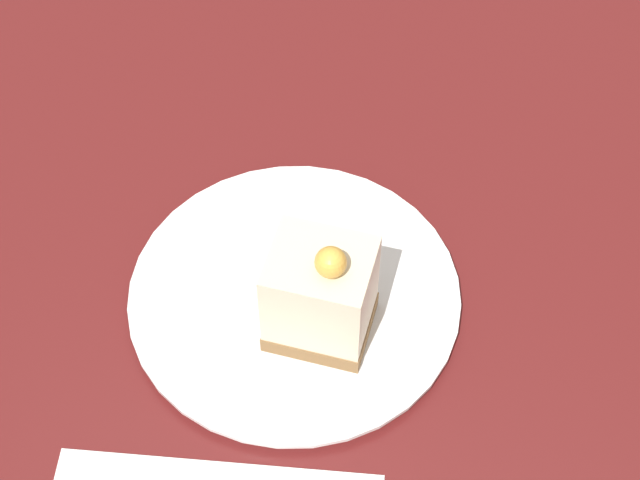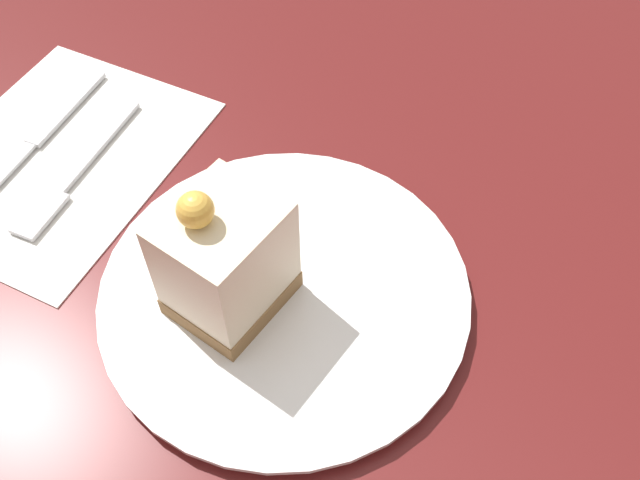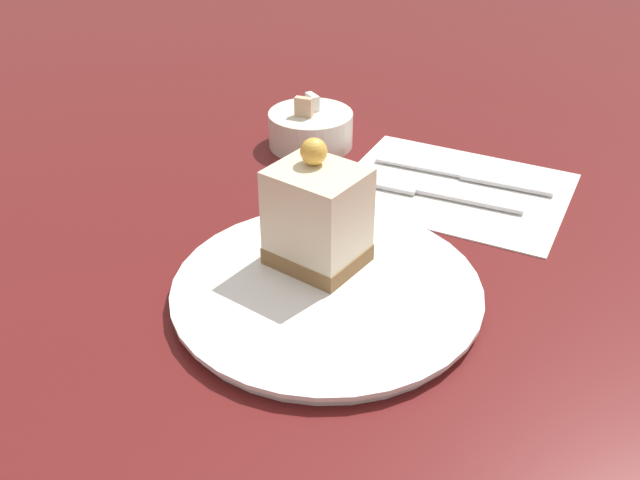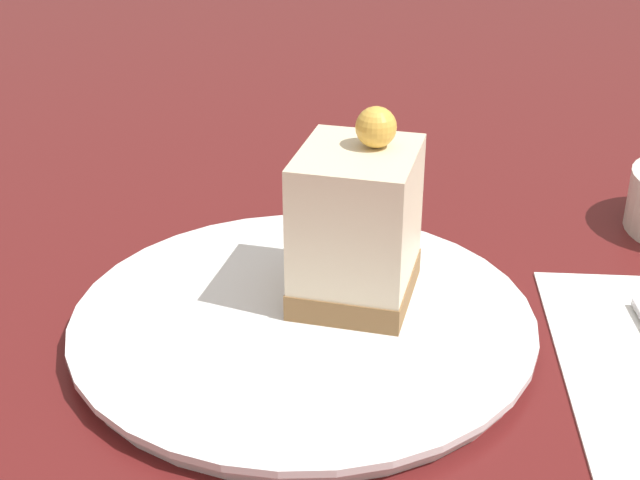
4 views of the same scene
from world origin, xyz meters
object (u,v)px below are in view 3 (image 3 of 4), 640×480
object	(u,v)px
plate	(327,290)
sugar_bowl	(311,129)
fork	(433,193)
cake_slice	(315,218)
knife	(478,178)

from	to	relation	value
plate	sugar_bowl	xyz separation A→B (m)	(0.22, 0.19, 0.01)
plate	fork	distance (m)	0.20
cake_slice	sugar_bowl	world-z (taller)	cake_slice
cake_slice	knife	xyz separation A→B (m)	(0.24, -0.03, -0.05)
cake_slice	fork	world-z (taller)	cake_slice
fork	knife	world-z (taller)	same
knife	sugar_bowl	bearing A→B (deg)	86.46
sugar_bowl	plate	bearing A→B (deg)	-139.51
cake_slice	fork	size ratio (longest dim) A/B	0.70
cake_slice	sugar_bowl	size ratio (longest dim) A/B	1.12
plate	fork	world-z (taller)	plate
fork	sugar_bowl	distance (m)	0.18
plate	knife	world-z (taller)	plate
plate	cake_slice	distance (m)	0.06
plate	fork	xyz separation A→B (m)	(0.20, 0.02, -0.00)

